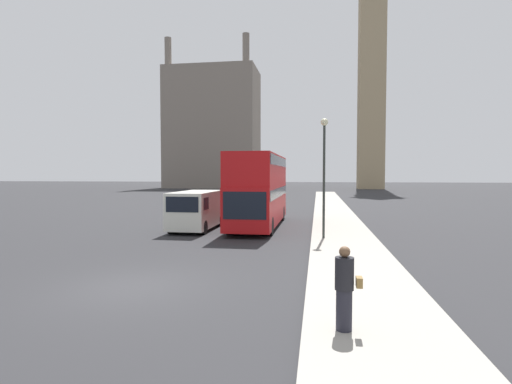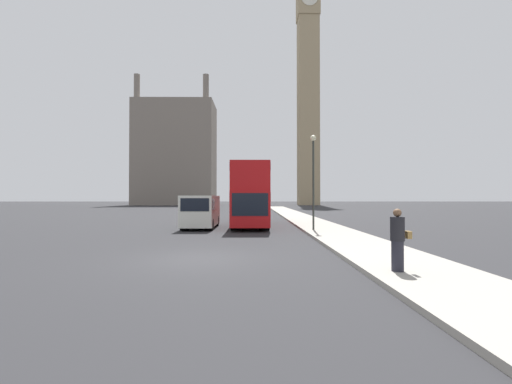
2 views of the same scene
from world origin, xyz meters
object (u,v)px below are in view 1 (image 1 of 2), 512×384
object	(u,v)px
white_van	(196,209)
pedestrian	(345,288)
clock_tower	(372,27)
red_double_decker_bus	(259,187)
street_lamp	(324,160)

from	to	relation	value
white_van	pedestrian	bearing A→B (deg)	-62.25
clock_tower	red_double_decker_bus	bearing A→B (deg)	-102.74
street_lamp	clock_tower	bearing A→B (deg)	81.11
red_double_decker_bus	pedestrian	distance (m)	16.90
clock_tower	street_lamp	bearing A→B (deg)	-98.89
red_double_decker_bus	street_lamp	bearing A→B (deg)	-50.79
white_van	street_lamp	distance (m)	8.25
clock_tower	street_lamp	size ratio (longest dim) A/B	11.79
clock_tower	pedestrian	distance (m)	89.73
red_double_decker_bus	white_van	bearing A→B (deg)	-149.68
white_van	street_lamp	size ratio (longest dim) A/B	0.88
red_double_decker_bus	pedestrian	bearing A→B (deg)	-75.84
clock_tower	white_van	xyz separation A→B (m)	(-18.35, -68.01, -33.78)
red_double_decker_bus	white_van	distance (m)	4.15
red_double_decker_bus	white_van	size ratio (longest dim) A/B	1.97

